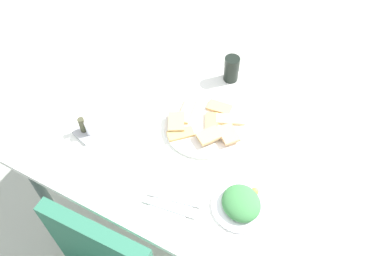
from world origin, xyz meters
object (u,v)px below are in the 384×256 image
Objects in this scene: salad_plate_greens at (241,204)px; soda_can at (231,69)px; dining_table at (185,148)px; condiment_caddy at (87,130)px; fork at (174,200)px; pide_platter at (204,126)px; paper_napkin at (172,205)px; spoon at (169,208)px.

soda_can is at bearing -61.88° from salad_plate_greens.
salad_plate_greens is (-0.33, 0.18, 0.11)m from dining_table.
condiment_caddy is at bearing 55.66° from soda_can.
pide_platter is at bearing -93.14° from fork.
soda_can reaches higher than pide_platter.
paper_napkin is (-0.11, 0.29, 0.09)m from dining_table.
dining_table is at bearing -28.80° from salad_plate_greens.
soda_can is at bearing -91.88° from spoon.
pide_platter reaches higher than spoon.
pide_platter is 1.56× the size of salad_plate_greens.
fork is (0.00, -0.02, 0.00)m from paper_napkin.
paper_napkin is 0.69× the size of fork.
salad_plate_greens is 1.07× the size of fork.
condiment_caddy is at bearing 31.97° from pide_platter.
dining_table is 0.31m from fork.
dining_table is at bearing 56.21° from pide_platter.
soda_can is at bearing -83.20° from paper_napkin.
salad_plate_greens is at bearing -153.27° from paper_napkin.
paper_napkin is at bearing 165.87° from condiment_caddy.
salad_plate_greens reaches higher than spoon.
dining_table is 0.39m from salad_plate_greens.
pide_platter is at bearing -148.03° from condiment_caddy.
pide_platter reaches higher than dining_table.
paper_napkin is at bearing 96.80° from soda_can.
salad_plate_greens is at bearing 179.56° from condiment_caddy.
spoon is 0.48m from condiment_caddy.
paper_napkin is 1.23× the size of condiment_caddy.
dining_table is at bearing -79.16° from spoon.
condiment_caddy is (0.35, 0.18, 0.11)m from dining_table.
fork is at bearing 99.42° from pide_platter.
paper_napkin is (0.22, 0.11, -0.02)m from salad_plate_greens.
salad_plate_greens reaches higher than fork.
pide_platter is 1.64× the size of spoon.
condiment_caddy is at bearing -24.56° from fork.
salad_plate_greens is 0.68m from condiment_caddy.
condiment_caddy is (0.46, -0.13, 0.02)m from spoon.
soda_can reaches higher than paper_napkin.
soda_can reaches higher than condiment_caddy.
paper_napkin is 0.02m from fork.
salad_plate_greens is 0.25m from paper_napkin.
dining_table is 0.13m from pide_platter.
spoon is (-0.06, 0.38, -0.01)m from pide_platter.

